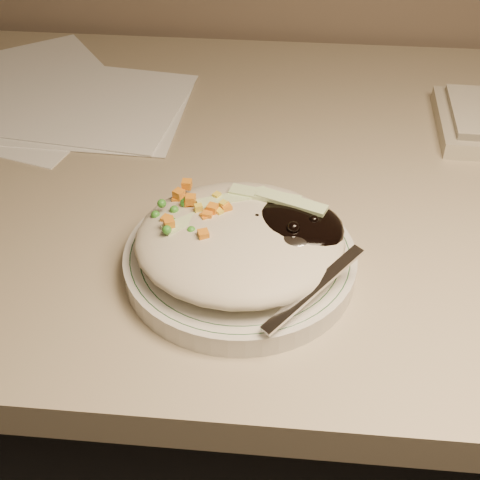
{
  "coord_description": "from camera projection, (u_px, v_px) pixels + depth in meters",
  "views": [
    {
      "loc": [
        -0.06,
        0.73,
        1.17
      ],
      "look_at": [
        -0.1,
        1.2,
        0.78
      ],
      "focal_mm": 50.0,
      "sensor_mm": 36.0,
      "label": 1
    }
  ],
  "objects": [
    {
      "name": "papers",
      "position": [
        33.0,
        99.0,
        0.89
      ],
      "size": [
        0.46,
        0.37,
        0.0
      ],
      "color": "white",
      "rests_on": "desk"
    },
    {
      "name": "meal",
      "position": [
        245.0,
        236.0,
        0.61
      ],
      "size": [
        0.21,
        0.19,
        0.05
      ],
      "color": "#B8AE95",
      "rests_on": "plate"
    },
    {
      "name": "plate_rim",
      "position": [
        240.0,
        253.0,
        0.62
      ],
      "size": [
        0.21,
        0.21,
        0.0
      ],
      "color": "#144723",
      "rests_on": "plate"
    },
    {
      "name": "desk",
      "position": [
        330.0,
        295.0,
        0.89
      ],
      "size": [
        1.4,
        0.7,
        0.74
      ],
      "color": "gray",
      "rests_on": "ground"
    },
    {
      "name": "plate",
      "position": [
        240.0,
        261.0,
        0.63
      ],
      "size": [
        0.22,
        0.22,
        0.02
      ],
      "primitive_type": "cylinder",
      "color": "silver",
      "rests_on": "desk"
    }
  ]
}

